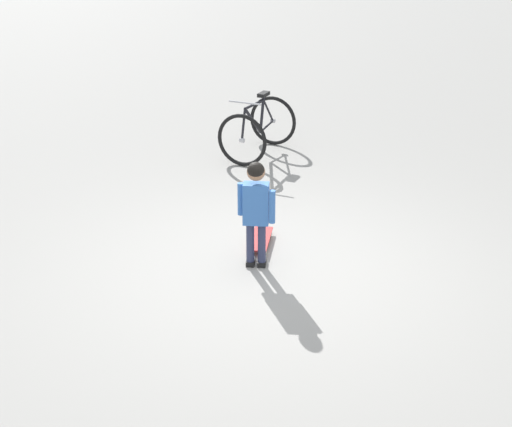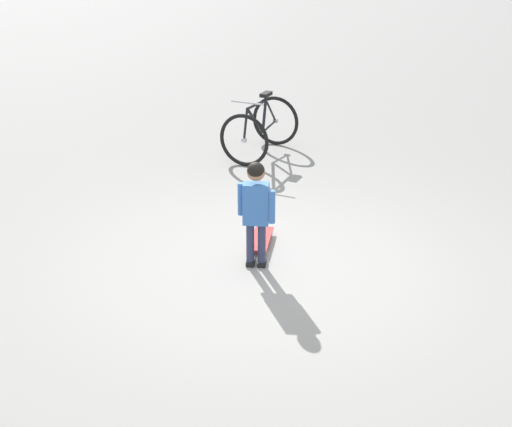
% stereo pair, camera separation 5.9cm
% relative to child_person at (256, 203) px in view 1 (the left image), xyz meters
% --- Properties ---
extents(ground_plane, '(50.00, 50.00, 0.00)m').
position_rel_child_person_xyz_m(ground_plane, '(0.09, 0.18, -0.66)').
color(ground_plane, gray).
extents(child_person, '(0.27, 0.34, 1.06)m').
position_rel_child_person_xyz_m(child_person, '(0.00, 0.00, 0.00)').
color(child_person, '#2D3351').
rests_on(child_person, ground).
extents(skateboard, '(0.61, 0.30, 0.07)m').
position_rel_child_person_xyz_m(skateboard, '(-0.47, 0.08, -0.60)').
color(skateboard, '#B22D2D').
rests_on(skateboard, ground).
extents(bicycle_mid, '(1.28, 1.13, 0.85)m').
position_rel_child_person_xyz_m(bicycle_mid, '(-3.34, 0.24, -0.28)').
color(bicycle_mid, black).
rests_on(bicycle_mid, ground).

